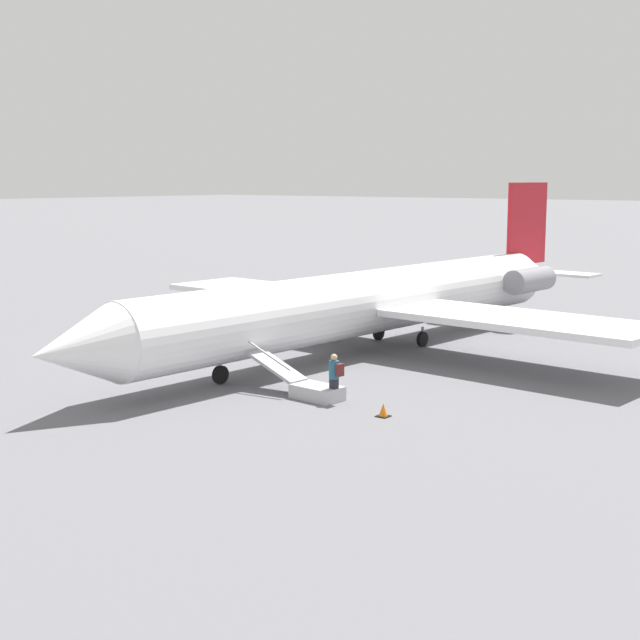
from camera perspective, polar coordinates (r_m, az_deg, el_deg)
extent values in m
plane|color=slate|center=(40.77, 2.87, -2.00)|extent=(600.00, 600.00, 0.00)
cylinder|color=white|center=(40.40, 2.89, 1.12)|extent=(27.21, 4.57, 2.89)
cone|color=white|center=(30.30, -15.40, -1.84)|extent=(3.35, 3.03, 2.84)
cone|color=white|center=(53.21, 13.39, 2.78)|extent=(3.93, 3.06, 2.84)
cube|color=red|center=(52.32, 13.12, 6.03)|extent=(4.06, 0.48, 4.63)
cube|color=white|center=(52.88, 13.23, 3.07)|extent=(2.24, 8.19, 0.14)
cube|color=white|center=(37.60, 12.69, -0.02)|extent=(5.33, 11.64, 0.29)
cube|color=white|center=(46.16, -2.96, 1.83)|extent=(5.33, 11.64, 0.29)
cylinder|color=gray|center=(48.76, 13.28, 2.50)|extent=(3.55, 1.52, 1.30)
cylinder|color=gray|center=(50.81, 9.25, 2.88)|extent=(3.55, 1.52, 1.30)
cylinder|color=black|center=(34.44, -6.39, -3.49)|extent=(0.73, 0.22, 0.72)
cylinder|color=gray|center=(34.34, -6.41, -2.73)|extent=(0.13, 0.13, 0.22)
cylinder|color=black|center=(42.06, 6.57, -1.22)|extent=(0.73, 0.22, 0.72)
cylinder|color=gray|center=(41.98, 6.58, -0.58)|extent=(0.13, 0.13, 0.22)
cylinder|color=black|center=(43.59, 3.78, -0.82)|extent=(0.73, 0.22, 0.72)
cylinder|color=gray|center=(43.51, 3.78, -0.21)|extent=(0.13, 0.13, 0.22)
cube|color=#B2B2B7|center=(31.88, -0.18, -4.65)|extent=(1.21, 1.86, 0.50)
cube|color=#B2B2B7|center=(33.08, -2.76, -3.00)|extent=(1.04, 2.29, 0.91)
cube|color=#B2B2B7|center=(32.66, -3.32, -2.27)|extent=(0.20, 2.22, 0.86)
cube|color=#23232D|center=(31.39, 0.90, -4.54)|extent=(0.22, 0.29, 0.85)
cylinder|color=#265972|center=(31.22, 0.90, -3.20)|extent=(0.36, 0.36, 0.65)
sphere|color=tan|center=(31.13, 0.90, -2.40)|extent=(0.24, 0.24, 0.24)
cube|color=#592323|center=(31.04, 1.28, -3.21)|extent=(0.29, 0.20, 0.44)
cube|color=black|center=(29.71, 4.07, -6.16)|extent=(0.41, 0.41, 0.03)
cone|color=orange|center=(29.66, 4.07, -5.76)|extent=(0.32, 0.32, 0.45)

